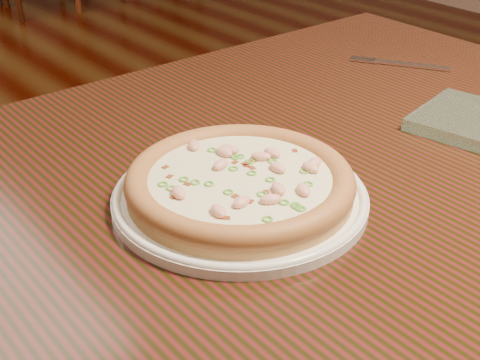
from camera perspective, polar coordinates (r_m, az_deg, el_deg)
hero_table at (r=0.93m, az=3.86°, el=-3.44°), size 1.20×0.80×0.75m
plate at (r=0.77m, az=-0.00°, el=-1.37°), size 0.30×0.30×0.02m
pizza at (r=0.76m, az=0.02°, el=-0.19°), size 0.26×0.26×0.03m
side_dish at (r=1.01m, az=19.36°, el=4.72°), size 0.18×0.18×0.02m
fork at (r=1.23m, az=13.75°, el=9.60°), size 0.11×0.16×0.00m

